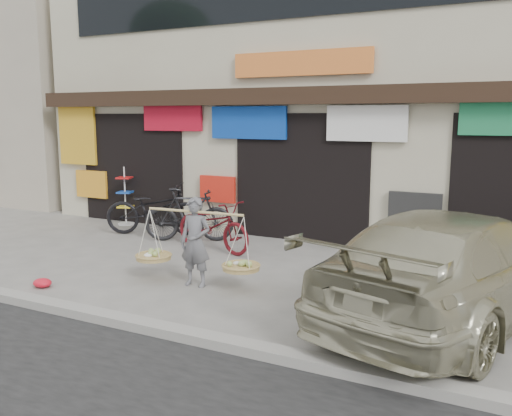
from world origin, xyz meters
The scene contains 11 objects.
ground centered at (0.00, 0.00, 0.00)m, with size 70.00×70.00×0.00m, color gray.
kerb centered at (0.00, -2.00, 0.06)m, with size 70.00×0.25×0.12m, color gray.
shophouse_block centered at (0.00, 6.42, 3.45)m, with size 14.00×6.32×7.00m.
neighbor_west centered at (-13.50, 7.00, 3.00)m, with size 12.00×7.00×6.00m, color #ADA28F.
street_vendor centered at (-0.25, -0.18, 0.64)m, with size 2.12×0.66×1.40m.
bike_0 centered at (-3.16, 2.58, 0.58)m, with size 0.77×2.20×1.16m, color black.
bike_1 centered at (-2.08, 2.36, 0.57)m, with size 0.54×1.90×1.14m, color black.
bike_2 centered at (-1.20, 1.90, 0.51)m, with size 0.67×1.93×1.01m, color maroon.
suv centered at (3.54, 0.18, 0.72)m, with size 3.29×5.33×1.44m.
display_rack centered at (-4.48, 3.15, 0.58)m, with size 0.44×0.44×1.43m.
red_bag centered at (-2.34, -1.35, 0.07)m, with size 0.31×0.25×0.14m, color red.
Camera 1 is at (4.31, -7.08, 2.63)m, focal length 38.00 mm.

